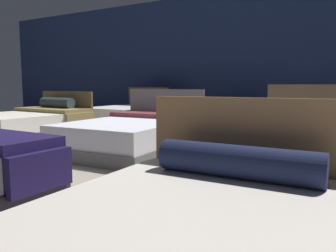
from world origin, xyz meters
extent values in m
cube|color=gray|center=(0.00, 0.00, -0.01)|extent=(18.00, 18.00, 0.02)
cube|color=navy|center=(0.00, 5.02, 1.75)|extent=(18.00, 0.06, 3.50)
cube|color=#1B1440|center=(0.77, -2.14, 0.30)|extent=(0.10, 0.58, 0.32)
cube|color=#9A7148|center=(2.36, -1.82, 0.45)|extent=(1.36, 0.06, 0.90)
cylinder|color=#192040|center=(2.36, -2.08, 0.55)|extent=(0.93, 0.20, 0.19)
cube|color=brown|center=(-2.39, 0.12, 0.10)|extent=(1.64, 1.98, 0.21)
cube|color=white|center=(-2.39, 0.12, 0.34)|extent=(1.58, 1.92, 0.26)
cube|color=brown|center=(-2.34, 1.08, 0.43)|extent=(1.46, 0.11, 0.86)
cube|color=olive|center=(-2.36, 0.71, 0.50)|extent=(1.56, 0.74, 0.07)
cube|color=olive|center=(-3.14, 0.75, 0.35)|extent=(0.10, 0.67, 0.24)
cube|color=olive|center=(-1.58, 0.68, 0.35)|extent=(0.10, 0.67, 0.24)
cylinder|color=#2C3A3F|center=(-2.35, 0.83, 0.63)|extent=(0.84, 0.25, 0.21)
cube|color=#535556|center=(-0.01, 0.13, 0.09)|extent=(1.62, 2.19, 0.18)
cube|color=silver|center=(-0.01, 0.13, 0.31)|extent=(1.56, 2.12, 0.28)
cube|color=#535556|center=(-0.05, 1.20, 0.46)|extent=(1.45, 0.09, 0.91)
cube|color=brown|center=(-0.04, 0.89, 0.49)|extent=(1.54, 0.62, 0.07)
cube|color=brown|center=(-0.82, 0.86, 0.29)|extent=(0.09, 0.57, 0.32)
cube|color=brown|center=(0.74, 0.92, 0.29)|extent=(0.09, 0.57, 0.32)
cube|color=brown|center=(2.40, 0.18, 0.09)|extent=(1.51, 2.00, 0.18)
cube|color=silver|center=(2.40, 0.18, 0.30)|extent=(1.45, 1.94, 0.25)
cube|color=brown|center=(2.42, 1.17, 0.50)|extent=(1.39, 0.06, 0.99)
cube|color=brown|center=(-2.35, 3.09, 0.09)|extent=(1.43, 2.08, 0.18)
cube|color=silver|center=(-2.35, 3.09, 0.31)|extent=(1.37, 2.02, 0.26)
cube|color=brown|center=(-2.35, 4.13, 0.46)|extent=(1.35, 0.04, 0.93)
cube|color=brown|center=(-0.03, 3.08, 0.09)|extent=(1.66, 2.19, 0.18)
cube|color=silver|center=(-0.03, 3.08, 0.32)|extent=(1.60, 2.13, 0.29)
cube|color=brown|center=(-0.06, 3.75, 0.50)|extent=(1.59, 0.80, 0.06)
cube|color=brown|center=(-0.85, 3.72, 0.38)|extent=(0.08, 0.75, 0.18)
cube|color=brown|center=(0.74, 3.78, 0.38)|extent=(0.08, 0.75, 0.18)
cube|color=black|center=(2.29, 3.08, 0.11)|extent=(1.66, 2.16, 0.22)
cube|color=silver|center=(2.29, 3.08, 0.33)|extent=(1.60, 2.09, 0.23)
camera|label=1|loc=(2.96, -3.89, 0.97)|focal=36.14mm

